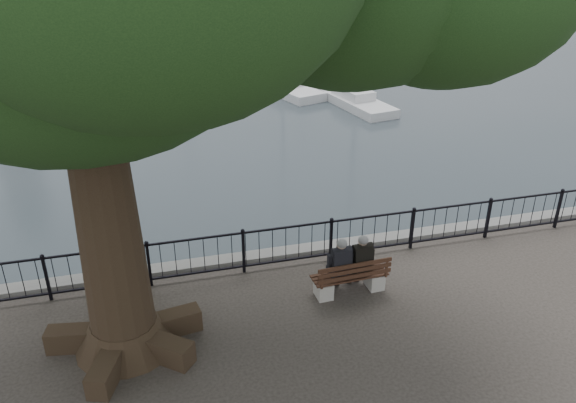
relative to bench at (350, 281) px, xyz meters
name	(u,v)px	position (x,y,z in m)	size (l,w,h in m)	color
harbor	(283,272)	(-0.97, 1.84, -0.79)	(260.00, 260.00, 1.20)	slate
railing	(288,244)	(-0.97, 1.34, 0.27)	(22.06, 0.06, 1.00)	black
bench	(350,281)	(0.00, 0.00, 0.00)	(1.61, 0.55, 0.84)	#9C9689
person_left	(338,267)	(-0.25, 0.08, 0.32)	(0.40, 0.67, 1.33)	black
person_right	(359,264)	(0.21, 0.10, 0.32)	(0.40, 0.67, 1.33)	black
sailboat_b	(105,94)	(-5.52, 20.41, -0.97)	(3.34, 5.26, 10.64)	silver
sailboat_c	(281,84)	(3.59, 19.83, -0.94)	(3.44, 6.28, 12.86)	silver
sailboat_d	(357,67)	(9.18, 22.96, -1.00)	(2.81, 5.77, 9.72)	silver
sailboat_e	(15,64)	(-11.04, 28.99, -0.92)	(3.40, 5.56, 12.79)	silver
sailboat_f	(179,38)	(-0.43, 35.70, -0.94)	(2.09, 5.96, 12.44)	silver
sailboat_g	(303,31)	(9.71, 36.49, -0.98)	(1.84, 5.48, 10.63)	silver
sailboat_h	(104,35)	(-5.99, 38.82, -0.93)	(1.89, 5.82, 12.64)	silver
sailboat_i	(353,98)	(6.32, 16.30, -0.92)	(2.62, 5.95, 13.22)	silver
sailboat_j	(184,28)	(0.45, 40.81, -0.97)	(1.43, 4.72, 10.05)	silver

